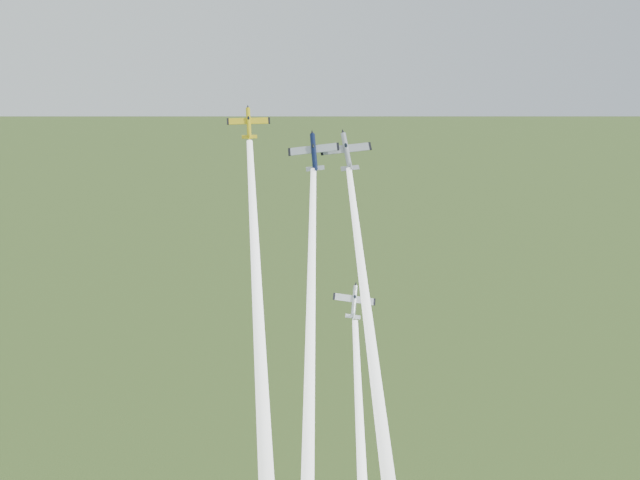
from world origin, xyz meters
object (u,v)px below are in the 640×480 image
at_px(plane_yellow, 249,123).
at_px(plane_navy, 314,152).
at_px(plane_silver_right, 347,152).
at_px(plane_silver_low, 354,302).

height_order(plane_yellow, plane_navy, plane_yellow).
relative_size(plane_navy, plane_silver_right, 0.98).
relative_size(plane_yellow, plane_silver_right, 0.78).
height_order(plane_navy, plane_silver_right, plane_navy).
bearing_deg(plane_navy, plane_silver_low, -48.87).
relative_size(plane_silver_right, plane_silver_low, 1.23).
height_order(plane_silver_right, plane_silver_low, plane_silver_right).
bearing_deg(plane_silver_low, plane_yellow, 168.98).
relative_size(plane_navy, plane_silver_low, 1.21).
bearing_deg(plane_navy, plane_silver_right, 15.15).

